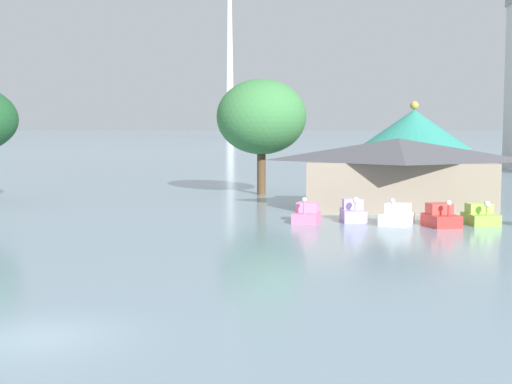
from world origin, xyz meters
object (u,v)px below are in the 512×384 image
Objects in this scene: boathouse at (398,172)px; pedal_boat_pink at (307,214)px; pedal_boat_lavender at (353,212)px; green_roof_pavilion at (414,149)px; shoreline_tree_mid at (261,117)px; pedal_boat_white at (397,216)px; pedal_boat_red at (441,217)px; pedal_boat_lime at (480,216)px.

pedal_boat_pink is at bearing -127.76° from boathouse.
green_roof_pavilion is (5.05, 14.93, 3.52)m from pedal_boat_lavender.
boathouse is 1.37× the size of shoreline_tree_mid.
pedal_boat_white is at bearing -94.45° from boathouse.
pedal_boat_lavender is 0.92× the size of pedal_boat_red.
pedal_boat_red is (8.00, -0.86, 0.06)m from pedal_boat_pink.
pedal_boat_white is 21.74m from shoreline_tree_mid.
pedal_boat_white is 2.58m from pedal_boat_red.
pedal_boat_white reaches higher than pedal_boat_lavender.
boathouse is at bearing -162.46° from pedal_boat_lime.
pedal_boat_lime is (5.05, 0.81, -0.01)m from pedal_boat_white.
boathouse is 1.49× the size of green_roof_pavilion.
pedal_boat_lavender is 5.41m from pedal_boat_red.
pedal_boat_pink is at bearing -74.61° from shoreline_tree_mid.
pedal_boat_red is 0.29× the size of green_roof_pavilion.
pedal_boat_red is 2.81m from pedal_boat_lime.
pedal_boat_white is 16.68m from green_roof_pavilion.
shoreline_tree_mid is at bearing -131.06° from pedal_boat_white.
boathouse is at bearing -102.94° from green_roof_pavilion.
boathouse is 8.17m from green_roof_pavilion.
boathouse is at bearing -41.81° from shoreline_tree_mid.
pedal_boat_pink is at bearing -82.63° from pedal_boat_lavender.
pedal_boat_red is 0.19× the size of boathouse.
pedal_boat_red is at bearing -55.25° from shoreline_tree_mid.
boathouse is at bearing 147.36° from pedal_boat_lavender.
pedal_boat_lime is 0.18× the size of boathouse.
green_roof_pavilion is (7.91, 15.72, 3.60)m from pedal_boat_pink.
green_roof_pavilion is at bearing 176.65° from pedal_boat_lime.
pedal_boat_red is (2.54, -0.47, 0.03)m from pedal_boat_white.
green_roof_pavilion is (2.44, 16.11, 3.57)m from pedal_boat_white.
boathouse reaches higher than pedal_boat_red.
pedal_boat_white is at bearing 92.16° from pedal_boat_pink.
pedal_boat_pink is 19.39m from shoreline_tree_mid.
green_roof_pavilion is (-0.10, 16.58, 3.54)m from pedal_boat_red.
pedal_boat_white is 1.11× the size of pedal_boat_lime.
pedal_boat_pink is 0.18× the size of boathouse.
pedal_boat_lavender is (2.86, 0.79, 0.08)m from pedal_boat_pink.
shoreline_tree_mid is (-4.87, 17.70, 6.24)m from pedal_boat_pink.
boathouse is at bearing -165.24° from pedal_boat_white.
green_roof_pavilion is at bearing 153.28° from pedal_boat_lavender.
shoreline_tree_mid is at bearing -163.47° from pedal_boat_lavender.
pedal_boat_pink is at bearing -74.91° from pedal_boat_white.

